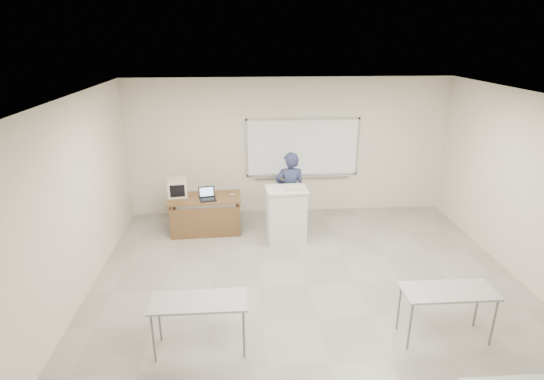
{
  "coord_description": "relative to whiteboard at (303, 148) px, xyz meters",
  "views": [
    {
      "loc": [
        -1.0,
        -5.0,
        3.82
      ],
      "look_at": [
        -0.5,
        2.2,
        1.17
      ],
      "focal_mm": 28.0,
      "sensor_mm": 36.0,
      "label": 1
    }
  ],
  "objects": [
    {
      "name": "floor",
      "position": [
        -0.3,
        -3.97,
        -1.49
      ],
      "size": [
        7.0,
        8.0,
        0.01
      ],
      "primitive_type": "cube",
      "color": "gray",
      "rests_on": "ground"
    },
    {
      "name": "whiteboard",
      "position": [
        0.0,
        0.0,
        0.0
      ],
      "size": [
        2.48,
        0.1,
        1.31
      ],
      "color": "white",
      "rests_on": "floor"
    },
    {
      "name": "student_desks",
      "position": [
        -0.3,
        -5.32,
        -0.81
      ],
      "size": [
        4.4,
        2.2,
        0.73
      ],
      "color": "#9C9C97",
      "rests_on": "floor"
    },
    {
      "name": "instructor_desk",
      "position": [
        -2.1,
        -1.05,
        -0.94
      ],
      "size": [
        1.44,
        0.72,
        0.75
      ],
      "rotation": [
        0.0,
        0.0,
        0.05
      ],
      "color": "brown",
      "rests_on": "floor"
    },
    {
      "name": "podium",
      "position": [
        -0.5,
        -1.47,
        -0.94
      ],
      "size": [
        0.77,
        0.56,
        1.08
      ],
      "rotation": [
        0.0,
        0.0,
        0.06
      ],
      "color": "beige",
      "rests_on": "floor"
    },
    {
      "name": "crt_monitor",
      "position": [
        -2.65,
        -0.81,
        -0.56
      ],
      "size": [
        0.38,
        0.43,
        0.36
      ],
      "rotation": [
        0.0,
        0.0,
        0.13
      ],
      "color": "#B7AE98",
      "rests_on": "instructor_desk"
    },
    {
      "name": "laptop",
      "position": [
        -2.02,
        -1.06,
        -0.67
      ],
      "size": [
        0.32,
        0.29,
        0.23
      ],
      "rotation": [
        0.0,
        0.0,
        0.22
      ],
      "color": "black",
      "rests_on": "instructor_desk"
    },
    {
      "name": "mouse",
      "position": [
        -1.55,
        -0.89,
        -0.71
      ],
      "size": [
        0.1,
        0.07,
        0.04
      ],
      "primitive_type": "ellipsoid",
      "rotation": [
        0.0,
        0.0,
        -0.0
      ],
      "color": "gray",
      "rests_on": "instructor_desk"
    },
    {
      "name": "keyboard",
      "position": [
        -0.35,
        -1.59,
        -0.39
      ],
      "size": [
        0.41,
        0.18,
        0.02
      ],
      "primitive_type": "cube",
      "rotation": [
        0.0,
        0.0,
        0.13
      ],
      "color": "#B7AE98",
      "rests_on": "podium"
    },
    {
      "name": "presenter",
      "position": [
        -0.37,
        -0.97,
        -0.65
      ],
      "size": [
        0.61,
        0.41,
        1.66
      ],
      "primitive_type": "imported",
      "rotation": [
        0.0,
        0.0,
        3.13
      ],
      "color": "black",
      "rests_on": "floor"
    }
  ]
}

